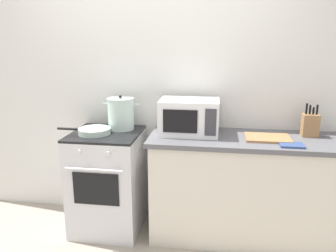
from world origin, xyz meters
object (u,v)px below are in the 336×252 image
object	(u,v)px
frying_pan	(94,131)
microwave	(189,117)
knife_block	(310,125)
oven_mitt	(292,145)
stock_pot	(121,114)
cutting_board	(268,138)
stove	(108,181)

from	to	relation	value
frying_pan	microwave	bearing A→B (deg)	9.16
knife_block	oven_mitt	xyz separation A→B (m)	(-0.20, -0.30, -0.09)
stock_pot	knife_block	distance (m)	1.64
microwave	cutting_board	xyz separation A→B (m)	(0.65, -0.08, -0.14)
stove	knife_block	world-z (taller)	knife_block
stove	oven_mitt	distance (m)	1.61
stove	oven_mitt	size ratio (longest dim) A/B	5.11
stock_pot	knife_block	world-z (taller)	stock_pot
cutting_board	knife_block	bearing A→B (deg)	21.33
frying_pan	oven_mitt	world-z (taller)	frying_pan
cutting_board	knife_block	distance (m)	0.40
microwave	knife_block	size ratio (longest dim) A/B	1.78
stock_pot	oven_mitt	xyz separation A→B (m)	(1.43, -0.30, -0.14)
cutting_board	oven_mitt	distance (m)	0.22
stove	knife_block	bearing A→B (deg)	4.64
stove	knife_block	size ratio (longest dim) A/B	3.28
frying_pan	microwave	size ratio (longest dim) A/B	0.96
frying_pan	cutting_board	world-z (taller)	frying_pan
stove	frying_pan	xyz separation A→B (m)	(-0.09, -0.05, 0.48)
stock_pot	cutting_board	world-z (taller)	stock_pot
stove	cutting_board	xyz separation A→B (m)	(1.38, 0.00, 0.47)
stock_pot	knife_block	size ratio (longest dim) A/B	1.16
knife_block	oven_mitt	world-z (taller)	knife_block
microwave	cutting_board	distance (m)	0.67
stock_pot	microwave	bearing A→B (deg)	-5.27
stock_pot	oven_mitt	world-z (taller)	stock_pot
microwave	knife_block	xyz separation A→B (m)	(1.01, 0.06, -0.05)
cutting_board	stock_pot	bearing A→B (deg)	173.94
stock_pot	oven_mitt	size ratio (longest dim) A/B	1.80
stock_pot	microwave	size ratio (longest dim) A/B	0.65
cutting_board	knife_block	world-z (taller)	knife_block
stove	cutting_board	bearing A→B (deg)	0.05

